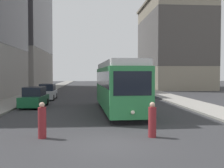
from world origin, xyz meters
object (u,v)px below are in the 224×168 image
at_px(parked_car_left_mid, 47,92).
at_px(pedestrian_crossing_near, 42,121).
at_px(streetcar, 118,85).
at_px(parked_car_left_near, 34,98).
at_px(pedestrian_crossing_far, 152,121).
at_px(transit_bus, 132,81).

relative_size(parked_car_left_mid, pedestrian_crossing_near, 2.84).
xyz_separation_m(streetcar, parked_car_left_near, (-7.17, 3.33, -1.26)).
distance_m(pedestrian_crossing_near, pedestrian_crossing_far, 5.14).
relative_size(streetcar, parked_car_left_mid, 2.62).
xyz_separation_m(transit_bus, parked_car_left_near, (-10.82, -13.12, -1.10)).
bearing_deg(streetcar, parked_car_left_mid, 121.61).
distance_m(transit_bus, parked_car_left_mid, 12.25).
bearing_deg(parked_car_left_mid, transit_bus, 26.83).
height_order(parked_car_left_near, pedestrian_crossing_near, parked_car_left_near).
bearing_deg(transit_bus, parked_car_left_near, -130.97).
distance_m(transit_bus, parked_car_left_near, 17.04).
height_order(streetcar, parked_car_left_mid, streetcar).
bearing_deg(transit_bus, pedestrian_crossing_near, -109.24).
relative_size(parked_car_left_mid, pedestrian_crossing_far, 2.88).
distance_m(transit_bus, pedestrian_crossing_near, 26.44).
height_order(parked_car_left_mid, pedestrian_crossing_near, parked_car_left_mid).
relative_size(streetcar, pedestrian_crossing_far, 7.53).
xyz_separation_m(transit_bus, parked_car_left_mid, (-10.82, -5.64, -1.10)).
height_order(streetcar, transit_bus, streetcar).
height_order(parked_car_left_near, parked_car_left_mid, same).
height_order(parked_car_left_near, pedestrian_crossing_far, parked_car_left_near).
bearing_deg(pedestrian_crossing_far, streetcar, 159.53).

